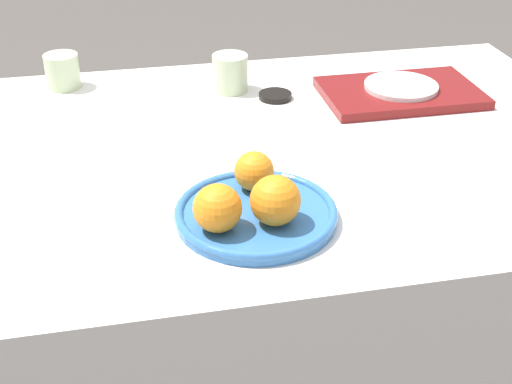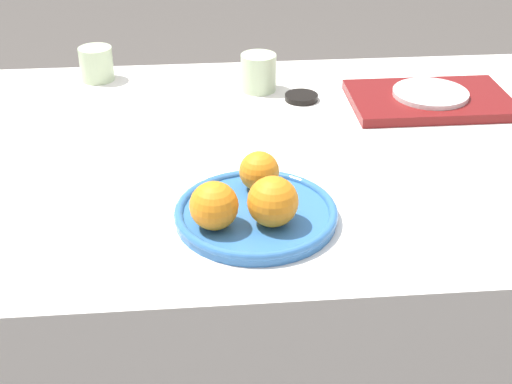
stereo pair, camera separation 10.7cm
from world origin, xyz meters
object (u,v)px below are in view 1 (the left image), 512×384
at_px(cup_0, 230,73).
at_px(soy_dish, 275,96).
at_px(orange_2, 254,171).
at_px(side_plate, 401,86).
at_px(fruit_platter, 256,214).
at_px(serving_tray, 400,93).
at_px(orange_1, 217,208).
at_px(cup_1, 62,71).
at_px(orange_0, 275,200).

height_order(cup_0, soy_dish, cup_0).
height_order(orange_2, side_plate, orange_2).
bearing_deg(fruit_platter, soy_dish, 73.46).
distance_m(serving_tray, soy_dish, 0.27).
xyz_separation_m(fruit_platter, orange_1, (-0.06, -0.04, 0.04)).
relative_size(orange_1, serving_tray, 0.22).
bearing_deg(cup_1, orange_2, -60.05).
distance_m(fruit_platter, serving_tray, 0.57).
distance_m(orange_2, cup_1, 0.63).
height_order(serving_tray, cup_0, cup_0).
distance_m(side_plate, cup_1, 0.73).
bearing_deg(fruit_platter, orange_0, -58.93).
bearing_deg(cup_1, orange_1, -69.89).
distance_m(orange_0, orange_1, 0.09).
distance_m(fruit_platter, side_plate, 0.57).
xyz_separation_m(orange_0, side_plate, (0.38, 0.45, -0.03)).
xyz_separation_m(orange_0, orange_2, (-0.01, 0.10, -0.01)).
bearing_deg(soy_dish, orange_1, -112.06).
bearing_deg(soy_dish, fruit_platter, -106.54).
bearing_deg(cup_0, orange_2, -95.04).
xyz_separation_m(orange_1, side_plate, (0.46, 0.45, -0.03)).
bearing_deg(orange_2, side_plate, 41.56).
height_order(fruit_platter, side_plate, side_plate).
bearing_deg(cup_0, fruit_platter, -95.58).
bearing_deg(cup_0, orange_1, -101.69).
relative_size(orange_0, soy_dish, 1.09).
bearing_deg(side_plate, orange_1, -135.88).
xyz_separation_m(side_plate, soy_dish, (-0.26, 0.05, -0.02)).
relative_size(orange_0, side_plate, 0.49).
relative_size(orange_1, cup_1, 0.97).
bearing_deg(side_plate, fruit_platter, -134.03).
bearing_deg(orange_2, cup_1, 119.95).
height_order(orange_0, orange_1, orange_0).
relative_size(cup_0, cup_1, 1.07).
bearing_deg(soy_dish, orange_0, -103.05).
xyz_separation_m(cup_0, soy_dish, (0.09, -0.06, -0.03)).
relative_size(orange_2, cup_0, 0.81).
bearing_deg(cup_1, orange_0, -63.45).
relative_size(orange_0, serving_tray, 0.23).
relative_size(side_plate, soy_dish, 2.22).
relative_size(fruit_platter, orange_0, 3.31).
distance_m(orange_0, soy_dish, 0.51).
height_order(orange_1, soy_dish, orange_1).
height_order(orange_2, cup_0, same).
bearing_deg(cup_0, serving_tray, -17.75).
relative_size(orange_0, cup_0, 0.96).
bearing_deg(side_plate, soy_dish, 169.71).
distance_m(orange_0, cup_1, 0.72).
bearing_deg(fruit_platter, cup_1, 116.27).
bearing_deg(fruit_platter, orange_1, -150.19).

